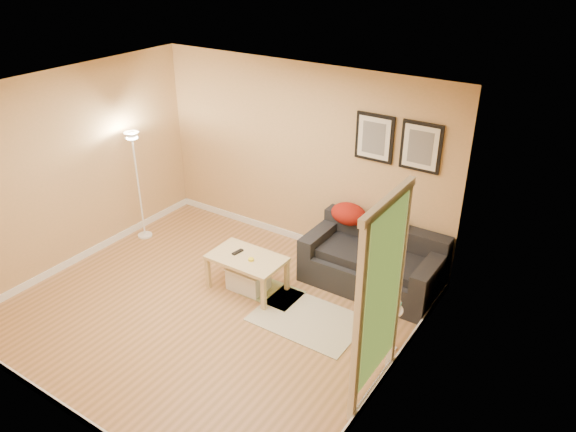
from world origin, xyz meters
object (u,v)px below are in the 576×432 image
Objects in this scene: sofa at (373,260)px; side_table at (386,327)px; book_stack at (389,304)px; storage_bin at (248,278)px; coffee_table at (247,273)px; floor_lamp at (139,189)px.

side_table is at bearing -56.84° from sofa.
side_table is 1.87× the size of book_stack.
sofa is 3.45× the size of storage_bin.
storage_bin is (-1.26, -0.94, -0.22)m from sofa.
side_table is (1.90, -0.04, 0.09)m from storage_bin.
coffee_table reaches higher than storage_bin.
sofa reaches higher than storage_bin.
book_stack is at bearing -3.70° from floor_lamp.
sofa is 1.81× the size of coffee_table.
coffee_table is 1.90× the size of storage_bin.
floor_lamp is at bearing 165.00° from coffee_table.
side_table is at bearing -3.96° from floor_lamp.
side_table reaches higher than coffee_table.
floor_lamp is at bearing 161.80° from book_stack.
book_stack is 4.03m from floor_lamp.
side_table is 0.29m from book_stack.
side_table is (1.91, -0.04, 0.01)m from coffee_table.
sofa is 6.44× the size of book_stack.
coffee_table is at bearing 178.91° from side_table.
sofa is at bearing 28.14° from coffee_table.
floor_lamp is at bearing 173.63° from storage_bin.
storage_bin is (0.01, 0.01, -0.08)m from coffee_table.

